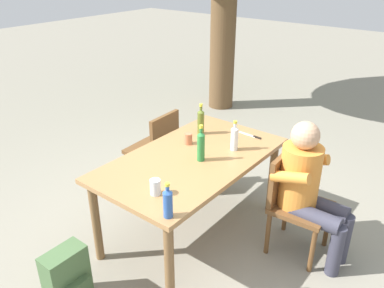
{
  "coord_description": "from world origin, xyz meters",
  "views": [
    {
      "loc": [
        -2.26,
        -1.79,
        2.3
      ],
      "look_at": [
        0.0,
        0.0,
        0.9
      ],
      "focal_mm": 36.41,
      "sensor_mm": 36.0,
      "label": 1
    }
  ],
  "objects_px": {
    "bottle_olive": "(201,121)",
    "cup_glass": "(155,187)",
    "backpack_by_near_side": "(68,279)",
    "chair_near_right": "(293,198)",
    "cup_terracotta": "(188,139)",
    "bottle_green": "(201,145)",
    "table_knife": "(252,136)",
    "chair_far_right": "(157,147)",
    "dining_table": "(192,167)",
    "bottle_blue": "(168,202)",
    "person_in_white_shirt": "(308,185)",
    "bottle_clear": "(234,138)"
  },
  "relations": [
    {
      "from": "chair_far_right",
      "to": "bottle_clear",
      "type": "relative_size",
      "value": 3.22
    },
    {
      "from": "person_in_white_shirt",
      "to": "bottle_blue",
      "type": "bearing_deg",
      "value": 156.28
    },
    {
      "from": "bottle_green",
      "to": "backpack_by_near_side",
      "type": "bearing_deg",
      "value": 166.9
    },
    {
      "from": "bottle_blue",
      "to": "backpack_by_near_side",
      "type": "relative_size",
      "value": 0.54
    },
    {
      "from": "table_knife",
      "to": "backpack_by_near_side",
      "type": "xyz_separation_m",
      "value": [
        -1.86,
        0.37,
        -0.56
      ]
    },
    {
      "from": "dining_table",
      "to": "table_knife",
      "type": "relative_size",
      "value": 6.89
    },
    {
      "from": "bottle_olive",
      "to": "table_knife",
      "type": "distance_m",
      "value": 0.49
    },
    {
      "from": "cup_glass",
      "to": "table_knife",
      "type": "bearing_deg",
      "value": -1.56
    },
    {
      "from": "chair_near_right",
      "to": "bottle_green",
      "type": "bearing_deg",
      "value": 118.45
    },
    {
      "from": "bottle_olive",
      "to": "backpack_by_near_side",
      "type": "distance_m",
      "value": 1.75
    },
    {
      "from": "bottle_clear",
      "to": "dining_table",
      "type": "bearing_deg",
      "value": 148.5
    },
    {
      "from": "chair_far_right",
      "to": "bottle_clear",
      "type": "bearing_deg",
      "value": -92.75
    },
    {
      "from": "chair_near_right",
      "to": "backpack_by_near_side",
      "type": "xyz_separation_m",
      "value": [
        -1.56,
        0.96,
        -0.26
      ]
    },
    {
      "from": "chair_near_right",
      "to": "bottle_blue",
      "type": "bearing_deg",
      "value": 161.07
    },
    {
      "from": "cup_glass",
      "to": "backpack_by_near_side",
      "type": "xyz_separation_m",
      "value": [
        -0.59,
        0.33,
        -0.61
      ]
    },
    {
      "from": "chair_near_right",
      "to": "cup_terracotta",
      "type": "relative_size",
      "value": 8.64
    },
    {
      "from": "chair_far_right",
      "to": "dining_table",
      "type": "bearing_deg",
      "value": -116.08
    },
    {
      "from": "person_in_white_shirt",
      "to": "chair_near_right",
      "type": "bearing_deg",
      "value": 92.51
    },
    {
      "from": "dining_table",
      "to": "bottle_blue",
      "type": "height_order",
      "value": "bottle_blue"
    },
    {
      "from": "table_knife",
      "to": "chair_near_right",
      "type": "bearing_deg",
      "value": -117.05
    },
    {
      "from": "bottle_green",
      "to": "cup_glass",
      "type": "xyz_separation_m",
      "value": [
        -0.6,
        -0.05,
        -0.08
      ]
    },
    {
      "from": "bottle_green",
      "to": "cup_terracotta",
      "type": "height_order",
      "value": "bottle_green"
    },
    {
      "from": "chair_far_right",
      "to": "backpack_by_near_side",
      "type": "bearing_deg",
      "value": -159.5
    },
    {
      "from": "chair_far_right",
      "to": "person_in_white_shirt",
      "type": "distance_m",
      "value": 1.66
    },
    {
      "from": "table_knife",
      "to": "bottle_green",
      "type": "bearing_deg",
      "value": 172.5
    },
    {
      "from": "bottle_clear",
      "to": "person_in_white_shirt",
      "type": "bearing_deg",
      "value": -86.39
    },
    {
      "from": "chair_far_right",
      "to": "bottle_olive",
      "type": "relative_size",
      "value": 2.92
    },
    {
      "from": "chair_near_right",
      "to": "person_in_white_shirt",
      "type": "xyz_separation_m",
      "value": [
        0.0,
        -0.11,
        0.17
      ]
    },
    {
      "from": "bottle_clear",
      "to": "table_knife",
      "type": "distance_m",
      "value": 0.36
    },
    {
      "from": "chair_far_right",
      "to": "cup_glass",
      "type": "xyz_separation_m",
      "value": [
        -0.98,
        -0.92,
        0.35
      ]
    },
    {
      "from": "bottle_olive",
      "to": "cup_glass",
      "type": "relative_size",
      "value": 2.58
    },
    {
      "from": "dining_table",
      "to": "chair_near_right",
      "type": "bearing_deg",
      "value": -64.45
    },
    {
      "from": "chair_far_right",
      "to": "bottle_blue",
      "type": "bearing_deg",
      "value": -133.95
    },
    {
      "from": "chair_near_right",
      "to": "chair_far_right",
      "type": "xyz_separation_m",
      "value": [
        0.01,
        1.54,
        0.0
      ]
    },
    {
      "from": "chair_near_right",
      "to": "bottle_blue",
      "type": "height_order",
      "value": "bottle_blue"
    },
    {
      "from": "bottle_olive",
      "to": "cup_terracotta",
      "type": "height_order",
      "value": "bottle_olive"
    },
    {
      "from": "bottle_green",
      "to": "cup_glass",
      "type": "bearing_deg",
      "value": -174.91
    },
    {
      "from": "chair_far_right",
      "to": "bottle_blue",
      "type": "xyz_separation_m",
      "value": [
        -1.12,
        -1.16,
        0.4
      ]
    },
    {
      "from": "table_knife",
      "to": "backpack_by_near_side",
      "type": "height_order",
      "value": "table_knife"
    },
    {
      "from": "bottle_olive",
      "to": "cup_terracotta",
      "type": "bearing_deg",
      "value": -169.33
    },
    {
      "from": "dining_table",
      "to": "backpack_by_near_side",
      "type": "relative_size",
      "value": 3.54
    },
    {
      "from": "bottle_clear",
      "to": "cup_glass",
      "type": "relative_size",
      "value": 2.34
    },
    {
      "from": "chair_near_right",
      "to": "backpack_by_near_side",
      "type": "relative_size",
      "value": 1.86
    },
    {
      "from": "cup_terracotta",
      "to": "table_knife",
      "type": "bearing_deg",
      "value": -36.35
    },
    {
      "from": "chair_near_right",
      "to": "bottle_olive",
      "type": "relative_size",
      "value": 2.92
    },
    {
      "from": "person_in_white_shirt",
      "to": "table_knife",
      "type": "bearing_deg",
      "value": 67.02
    },
    {
      "from": "chair_near_right",
      "to": "person_in_white_shirt",
      "type": "bearing_deg",
      "value": -87.49
    },
    {
      "from": "cup_glass",
      "to": "table_knife",
      "type": "height_order",
      "value": "cup_glass"
    },
    {
      "from": "table_knife",
      "to": "person_in_white_shirt",
      "type": "bearing_deg",
      "value": -112.98
    },
    {
      "from": "bottle_olive",
      "to": "cup_glass",
      "type": "distance_m",
      "value": 1.09
    }
  ]
}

